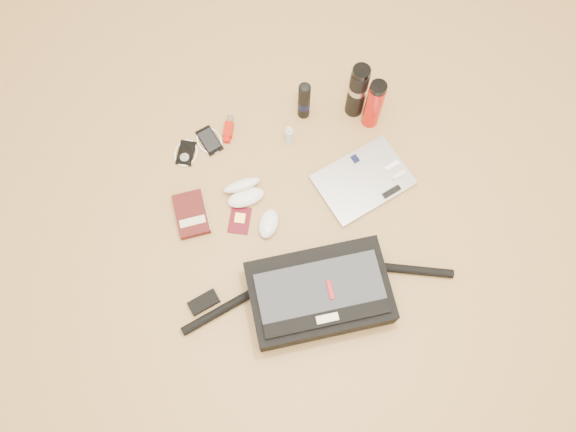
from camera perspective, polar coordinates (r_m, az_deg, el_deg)
The scene contains 14 objects.
ground at distance 2.07m, azimuth 1.32°, elevation -1.88°, with size 4.00×4.00×0.00m, color #AD8348.
messenger_bag at distance 1.95m, azimuth 3.13°, elevation -7.88°, with size 0.98×0.31×0.14m.
laptop at distance 2.15m, azimuth 7.67°, elevation 3.59°, with size 0.40×0.34×0.03m.
book at distance 2.11m, azimuth -9.75°, elevation 0.18°, with size 0.13×0.18×0.03m.
passport at distance 2.09m, azimuth -4.94°, elevation -0.42°, with size 0.11×0.12×0.01m.
mouse at distance 2.06m, azimuth -1.98°, elevation -0.79°, with size 0.11×0.13×0.04m.
sunglasses_case at distance 2.10m, azimuth -4.50°, elevation 2.50°, with size 0.16×0.14×0.08m.
ipod at distance 2.22m, azimuth -10.32°, elevation 6.30°, with size 0.12×0.12×0.01m.
phone at distance 2.23m, azimuth -7.99°, elevation 7.60°, with size 0.12×0.13×0.01m.
inhaler at distance 2.23m, azimuth -6.06°, elevation 8.77°, with size 0.06×0.12×0.03m.
spray_bottle at distance 2.17m, azimuth 0.10°, elevation 8.15°, with size 0.03×0.03×0.11m.
aerosol_can at distance 2.19m, azimuth 1.65°, elevation 11.65°, with size 0.06×0.06×0.20m.
thermos_black at distance 2.18m, azimuth 7.07°, elevation 12.51°, with size 0.09×0.09×0.27m.
thermos_red at distance 2.17m, azimuth 8.72°, elevation 11.15°, with size 0.07×0.07×0.25m.
Camera 1 is at (-0.16, -0.61, 1.97)m, focal length 35.00 mm.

